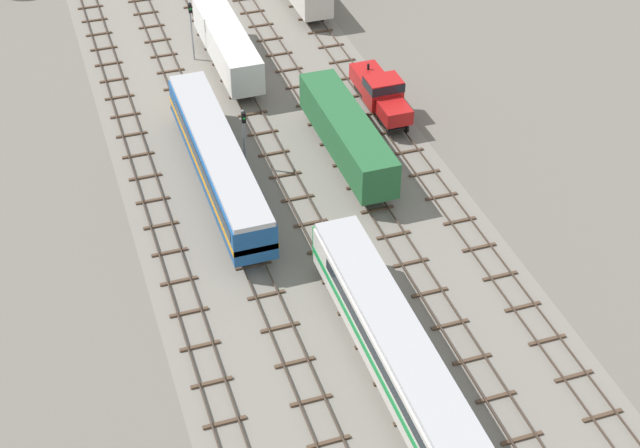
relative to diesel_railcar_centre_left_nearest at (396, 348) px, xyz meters
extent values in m
plane|color=slate|center=(0.00, 27.52, -2.60)|extent=(480.00, 480.00, 0.00)
cube|color=gray|center=(0.00, 27.52, -2.59)|extent=(23.47, 176.00, 0.01)
cube|color=#47382D|center=(-10.45, 28.52, -2.38)|extent=(0.07, 126.00, 0.15)
cube|color=#47382D|center=(-9.02, 28.52, -2.38)|extent=(0.07, 126.00, 0.15)
cube|color=brown|center=(-9.74, 0.02, -2.53)|extent=(2.40, 0.22, 0.14)
cube|color=brown|center=(-9.74, 3.02, -2.53)|extent=(2.40, 0.22, 0.14)
cube|color=brown|center=(-9.74, 6.02, -2.53)|extent=(2.40, 0.22, 0.14)
cube|color=brown|center=(-9.74, 9.02, -2.53)|extent=(2.40, 0.22, 0.14)
cube|color=brown|center=(-9.74, 12.02, -2.53)|extent=(2.40, 0.22, 0.14)
cube|color=brown|center=(-9.74, 15.02, -2.53)|extent=(2.40, 0.22, 0.14)
cube|color=brown|center=(-9.74, 18.02, -2.53)|extent=(2.40, 0.22, 0.14)
cube|color=brown|center=(-9.74, 21.02, -2.53)|extent=(2.40, 0.22, 0.14)
cube|color=brown|center=(-9.74, 24.02, -2.53)|extent=(2.40, 0.22, 0.14)
cube|color=brown|center=(-9.74, 27.02, -2.53)|extent=(2.40, 0.22, 0.14)
cube|color=brown|center=(-9.74, 30.02, -2.53)|extent=(2.40, 0.22, 0.14)
cube|color=brown|center=(-9.74, 33.02, -2.53)|extent=(2.40, 0.22, 0.14)
cube|color=brown|center=(-9.74, 36.02, -2.53)|extent=(2.40, 0.22, 0.14)
cube|color=brown|center=(-9.74, 39.02, -2.53)|extent=(2.40, 0.22, 0.14)
cube|color=brown|center=(-9.74, 42.02, -2.53)|extent=(2.40, 0.22, 0.14)
cube|color=brown|center=(-9.74, 45.02, -2.53)|extent=(2.40, 0.22, 0.14)
cube|color=brown|center=(-9.74, 48.02, -2.53)|extent=(2.40, 0.22, 0.14)
cube|color=brown|center=(-9.74, 51.02, -2.53)|extent=(2.40, 0.22, 0.14)
cube|color=brown|center=(-9.74, 54.02, -2.53)|extent=(2.40, 0.22, 0.14)
cube|color=#47382D|center=(-5.59, 28.52, -2.38)|extent=(0.07, 126.00, 0.15)
cube|color=#47382D|center=(-4.15, 28.52, -2.38)|extent=(0.07, 126.00, 0.15)
cube|color=brown|center=(-4.87, -2.98, -2.53)|extent=(2.40, 0.22, 0.14)
cube|color=brown|center=(-4.87, 0.02, -2.53)|extent=(2.40, 0.22, 0.14)
cube|color=brown|center=(-4.87, 3.02, -2.53)|extent=(2.40, 0.22, 0.14)
cube|color=brown|center=(-4.87, 6.02, -2.53)|extent=(2.40, 0.22, 0.14)
cube|color=brown|center=(-4.87, 9.02, -2.53)|extent=(2.40, 0.22, 0.14)
cube|color=brown|center=(-4.87, 12.02, -2.53)|extent=(2.40, 0.22, 0.14)
cube|color=brown|center=(-4.87, 15.02, -2.53)|extent=(2.40, 0.22, 0.14)
cube|color=brown|center=(-4.87, 18.02, -2.53)|extent=(2.40, 0.22, 0.14)
cube|color=brown|center=(-4.87, 21.02, -2.53)|extent=(2.40, 0.22, 0.14)
cube|color=brown|center=(-4.87, 24.02, -2.53)|extent=(2.40, 0.22, 0.14)
cube|color=brown|center=(-4.87, 27.02, -2.53)|extent=(2.40, 0.22, 0.14)
cube|color=brown|center=(-4.87, 30.02, -2.53)|extent=(2.40, 0.22, 0.14)
cube|color=brown|center=(-4.87, 33.02, -2.53)|extent=(2.40, 0.22, 0.14)
cube|color=brown|center=(-4.87, 36.02, -2.53)|extent=(2.40, 0.22, 0.14)
cube|color=brown|center=(-4.87, 39.02, -2.53)|extent=(2.40, 0.22, 0.14)
cube|color=brown|center=(-4.87, 42.02, -2.53)|extent=(2.40, 0.22, 0.14)
cube|color=brown|center=(-4.87, 45.02, -2.53)|extent=(2.40, 0.22, 0.14)
cube|color=brown|center=(-4.87, 48.02, -2.53)|extent=(2.40, 0.22, 0.14)
cube|color=brown|center=(-4.87, 51.02, -2.53)|extent=(2.40, 0.22, 0.14)
cube|color=brown|center=(-4.87, 54.02, -2.53)|extent=(2.40, 0.22, 0.14)
cube|color=#47382D|center=(-0.72, 28.52, -2.38)|extent=(0.07, 126.00, 0.15)
cube|color=#47382D|center=(0.72, 28.52, -2.38)|extent=(0.07, 126.00, 0.15)
cube|color=brown|center=(0.00, -2.98, -2.53)|extent=(2.40, 0.22, 0.14)
cube|color=brown|center=(0.00, 0.02, -2.53)|extent=(2.40, 0.22, 0.14)
cube|color=brown|center=(0.00, 3.02, -2.53)|extent=(2.40, 0.22, 0.14)
cube|color=brown|center=(0.00, 6.02, -2.53)|extent=(2.40, 0.22, 0.14)
cube|color=brown|center=(0.00, 9.02, -2.53)|extent=(2.40, 0.22, 0.14)
cube|color=brown|center=(0.00, 12.02, -2.53)|extent=(2.40, 0.22, 0.14)
cube|color=brown|center=(0.00, 15.02, -2.53)|extent=(2.40, 0.22, 0.14)
cube|color=brown|center=(0.00, 18.02, -2.53)|extent=(2.40, 0.22, 0.14)
cube|color=brown|center=(0.00, 21.02, -2.53)|extent=(2.40, 0.22, 0.14)
cube|color=brown|center=(0.00, 24.02, -2.53)|extent=(2.40, 0.22, 0.14)
cube|color=brown|center=(0.00, 27.02, -2.53)|extent=(2.40, 0.22, 0.14)
cube|color=brown|center=(0.00, 30.02, -2.53)|extent=(2.40, 0.22, 0.14)
cube|color=brown|center=(0.00, 33.02, -2.53)|extent=(2.40, 0.22, 0.14)
cube|color=brown|center=(0.00, 36.02, -2.53)|extent=(2.40, 0.22, 0.14)
cube|color=brown|center=(0.00, 39.02, -2.53)|extent=(2.40, 0.22, 0.14)
cube|color=brown|center=(0.00, 42.02, -2.53)|extent=(2.40, 0.22, 0.14)
cube|color=brown|center=(0.00, 45.02, -2.53)|extent=(2.40, 0.22, 0.14)
cube|color=brown|center=(0.00, 48.02, -2.53)|extent=(2.40, 0.22, 0.14)
cube|color=brown|center=(0.00, 51.02, -2.53)|extent=(2.40, 0.22, 0.14)
cube|color=#47382D|center=(4.15, 28.52, -2.38)|extent=(0.07, 126.00, 0.15)
cube|color=#47382D|center=(5.59, 28.52, -2.38)|extent=(0.07, 126.00, 0.15)
cube|color=brown|center=(4.87, -5.98, -2.53)|extent=(2.40, 0.22, 0.14)
cube|color=brown|center=(4.87, -2.98, -2.53)|extent=(2.40, 0.22, 0.14)
cube|color=brown|center=(4.87, 0.02, -2.53)|extent=(2.40, 0.22, 0.14)
cube|color=brown|center=(4.87, 3.02, -2.53)|extent=(2.40, 0.22, 0.14)
cube|color=brown|center=(4.87, 6.02, -2.53)|extent=(2.40, 0.22, 0.14)
cube|color=brown|center=(4.87, 9.02, -2.53)|extent=(2.40, 0.22, 0.14)
cube|color=brown|center=(4.87, 12.02, -2.53)|extent=(2.40, 0.22, 0.14)
cube|color=brown|center=(4.87, 15.02, -2.53)|extent=(2.40, 0.22, 0.14)
cube|color=brown|center=(4.87, 18.02, -2.53)|extent=(2.40, 0.22, 0.14)
cube|color=brown|center=(4.87, 21.02, -2.53)|extent=(2.40, 0.22, 0.14)
cube|color=brown|center=(4.87, 24.02, -2.53)|extent=(2.40, 0.22, 0.14)
cube|color=brown|center=(4.87, 27.02, -2.53)|extent=(2.40, 0.22, 0.14)
cube|color=brown|center=(4.87, 30.02, -2.53)|extent=(2.40, 0.22, 0.14)
cube|color=brown|center=(4.87, 33.02, -2.53)|extent=(2.40, 0.22, 0.14)
cube|color=brown|center=(4.87, 36.02, -2.53)|extent=(2.40, 0.22, 0.14)
cube|color=brown|center=(4.87, 39.02, -2.53)|extent=(2.40, 0.22, 0.14)
cube|color=brown|center=(4.87, 42.02, -2.53)|extent=(2.40, 0.22, 0.14)
cube|color=brown|center=(4.87, 45.02, -2.53)|extent=(2.40, 0.22, 0.14)
cube|color=brown|center=(4.87, 48.02, -2.53)|extent=(2.40, 0.22, 0.14)
cube|color=#47382D|center=(9.02, 28.52, -2.38)|extent=(0.07, 126.00, 0.15)
cube|color=#47382D|center=(10.45, 28.52, -2.38)|extent=(0.07, 126.00, 0.15)
cube|color=brown|center=(9.74, -5.98, -2.53)|extent=(2.40, 0.22, 0.14)
cube|color=brown|center=(9.74, -2.98, -2.53)|extent=(2.40, 0.22, 0.14)
cube|color=brown|center=(9.74, 0.02, -2.53)|extent=(2.40, 0.22, 0.14)
cube|color=brown|center=(9.74, 3.02, -2.53)|extent=(2.40, 0.22, 0.14)
cube|color=brown|center=(9.74, 6.02, -2.53)|extent=(2.40, 0.22, 0.14)
cube|color=brown|center=(9.74, 9.02, -2.53)|extent=(2.40, 0.22, 0.14)
cube|color=brown|center=(9.74, 12.02, -2.53)|extent=(2.40, 0.22, 0.14)
cube|color=brown|center=(9.74, 15.02, -2.53)|extent=(2.40, 0.22, 0.14)
cube|color=brown|center=(9.74, 18.02, -2.53)|extent=(2.40, 0.22, 0.14)
cube|color=brown|center=(9.74, 21.02, -2.53)|extent=(2.40, 0.22, 0.14)
cube|color=brown|center=(9.74, 24.02, -2.53)|extent=(2.40, 0.22, 0.14)
cube|color=brown|center=(9.74, 27.02, -2.53)|extent=(2.40, 0.22, 0.14)
cube|color=brown|center=(9.74, 30.02, -2.53)|extent=(2.40, 0.22, 0.14)
cube|color=brown|center=(9.74, 33.02, -2.53)|extent=(2.40, 0.22, 0.14)
cube|color=brown|center=(9.74, 36.02, -2.53)|extent=(2.40, 0.22, 0.14)
cube|color=brown|center=(9.74, 39.02, -2.53)|extent=(2.40, 0.22, 0.14)
cube|color=brown|center=(9.74, 42.02, -2.53)|extent=(2.40, 0.22, 0.14)
cube|color=brown|center=(9.74, 45.02, -2.53)|extent=(2.40, 0.22, 0.14)
cube|color=brown|center=(9.74, 48.02, -2.53)|extent=(2.40, 0.22, 0.14)
cube|color=beige|center=(0.00, 0.01, -0.17)|extent=(2.90, 20.00, 2.60)
cube|color=#198C3F|center=(0.00, 0.01, -0.43)|extent=(2.96, 20.00, 0.44)
cube|color=black|center=(0.00, -0.99, 0.48)|extent=(2.96, 16.80, 0.70)
cube|color=#B7B7BC|center=(0.00, 0.01, 1.31)|extent=(2.67, 20.00, 0.36)
cube|color=#198C3F|center=(0.00, 10.26, -0.30)|extent=(2.67, 0.50, 2.34)
cylinder|color=black|center=(-0.72, 6.11, -1.89)|extent=(0.13, 0.84, 0.84)
cylinder|color=black|center=(0.72, 6.11, -1.89)|extent=(0.13, 0.84, 0.84)
cylinder|color=black|center=(-0.72, 7.91, -1.89)|extent=(0.13, 0.84, 0.84)
cylinder|color=black|center=(0.72, 7.91, -1.89)|extent=(0.13, 0.84, 0.84)
cube|color=black|center=(0.00, 7.01, -1.89)|extent=(1.68, 2.20, 0.24)
cube|color=#194C8C|center=(-4.87, 20.92, -0.17)|extent=(2.90, 20.00, 2.60)
cube|color=orange|center=(-4.87, 20.92, -0.43)|extent=(2.96, 20.00, 0.44)
cube|color=black|center=(-4.87, 19.92, 0.48)|extent=(2.96, 16.80, 0.70)
cube|color=#B7B7BC|center=(-4.87, 20.92, 1.31)|extent=(2.67, 20.00, 0.36)
cube|color=orange|center=(-4.87, 31.17, -0.30)|extent=(2.67, 0.50, 2.34)
cylinder|color=black|center=(-5.59, 27.02, -1.89)|extent=(0.13, 0.84, 0.84)
cylinder|color=black|center=(-4.15, 27.02, -1.89)|extent=(0.13, 0.84, 0.84)
cylinder|color=black|center=(-5.59, 28.82, -1.89)|extent=(0.13, 0.84, 0.84)
cylinder|color=black|center=(-4.15, 28.82, -1.89)|extent=(0.13, 0.84, 0.84)
cube|color=black|center=(-4.87, 27.92, -1.89)|extent=(1.68, 2.20, 0.24)
cylinder|color=black|center=(-5.59, 13.02, -1.89)|extent=(0.13, 0.84, 0.84)
cylinder|color=black|center=(-4.15, 13.02, -1.89)|extent=(0.13, 0.84, 0.84)
cylinder|color=black|center=(-5.59, 14.82, -1.89)|extent=(0.13, 0.84, 0.84)
cylinder|color=black|center=(-4.15, 14.82, -1.89)|extent=(0.13, 0.84, 0.84)
cube|color=black|center=(-4.87, 13.92, -1.89)|extent=(1.68, 2.20, 0.24)
cube|color=#286638|center=(4.87, 21.43, -0.11)|extent=(2.80, 14.00, 2.80)
cube|color=black|center=(6.30, 21.43, -0.25)|extent=(0.08, 2.80, 2.24)
cylinder|color=black|center=(4.15, 25.29, -1.91)|extent=(0.13, 0.80, 0.80)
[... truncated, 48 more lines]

